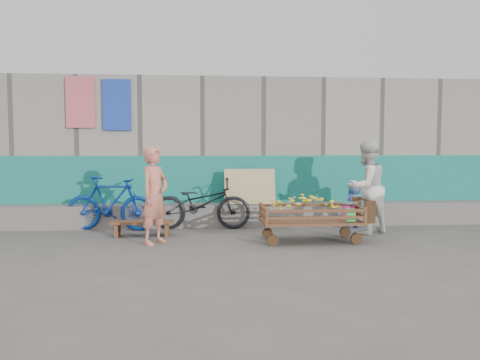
{
  "coord_description": "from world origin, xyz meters",
  "views": [
    {
      "loc": [
        -0.66,
        -6.88,
        1.57
      ],
      "look_at": [
        0.02,
        1.2,
        1.0
      ],
      "focal_mm": 35.0,
      "sensor_mm": 36.0,
      "label": 1
    }
  ],
  "objects": [
    {
      "name": "banana_cart",
      "position": [
        1.13,
        0.7,
        0.52
      ],
      "size": [
        1.79,
        0.82,
        0.76
      ],
      "color": "brown",
      "rests_on": "ground"
    },
    {
      "name": "bench",
      "position": [
        -1.7,
        1.41,
        0.2
      ],
      "size": [
        1.08,
        0.32,
        0.27
      ],
      "color": "brown",
      "rests_on": "ground"
    },
    {
      "name": "building_wall",
      "position": [
        -0.0,
        4.05,
        1.47
      ],
      "size": [
        12.0,
        3.5,
        3.0
      ],
      "color": "gray",
      "rests_on": "ground"
    },
    {
      "name": "bicycle_blue",
      "position": [
        -2.36,
        2.02,
        0.52
      ],
      "size": [
        1.77,
        0.76,
        1.03
      ],
      "primitive_type": "imported",
      "rotation": [
        0.0,
        0.0,
        1.4
      ],
      "color": "#0E3699",
      "rests_on": "ground"
    },
    {
      "name": "vendor_man",
      "position": [
        -1.41,
        0.73,
        0.79
      ],
      "size": [
        0.63,
        0.69,
        1.58
      ],
      "primitive_type": "imported",
      "rotation": [
        0.0,
        0.0,
        1.01
      ],
      "color": "#CB715B",
      "rests_on": "ground"
    },
    {
      "name": "woman",
      "position": [
        2.33,
        1.33,
        0.85
      ],
      "size": [
        1.02,
        0.93,
        1.7
      ],
      "primitive_type": "imported",
      "rotation": [
        0.0,
        0.0,
        3.58
      ],
      "color": "silver",
      "rests_on": "ground"
    },
    {
      "name": "ground",
      "position": [
        0.0,
        0.0,
        0.0
      ],
      "size": [
        80.0,
        80.0,
        0.0
      ],
      "primitive_type": "plane",
      "color": "#524F4A",
      "rests_on": "ground"
    },
    {
      "name": "bicycle_dark",
      "position": [
        -0.66,
        2.05,
        0.49
      ],
      "size": [
        1.9,
        0.76,
        0.98
      ],
      "primitive_type": "imported",
      "rotation": [
        0.0,
        0.0,
        1.51
      ],
      "color": "black",
      "rests_on": "ground"
    },
    {
      "name": "child",
      "position": [
        2.33,
        1.99,
        0.45
      ],
      "size": [
        0.49,
        0.37,
        0.89
      ],
      "primitive_type": "imported",
      "rotation": [
        0.0,
        0.0,
        3.35
      ],
      "color": "#4365AC",
      "rests_on": "ground"
    }
  ]
}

